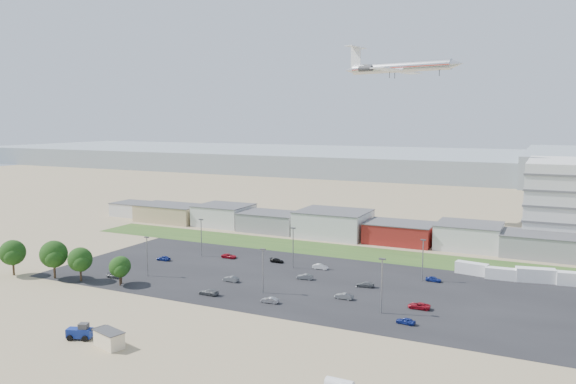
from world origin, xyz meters
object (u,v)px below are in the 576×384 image
Objects in this scene: parked_car_2 at (406,321)px; telehandler at (80,331)px; parked_car_13 at (270,300)px; parked_car_12 at (365,284)px; parked_car_3 at (209,292)px; parked_car_9 at (229,256)px; portable_shed at (109,339)px; parked_car_4 at (231,279)px; tree_far_left at (13,255)px; parked_car_7 at (305,277)px; airliner at (400,67)px; parked_car_0 at (419,306)px; parked_car_8 at (434,279)px; box_trailer_a at (472,268)px; parked_car_11 at (320,267)px; parked_car_1 at (344,296)px; parked_car_10 at (114,276)px; parked_car_5 at (164,258)px; parked_car_6 at (277,261)px.

telehandler is at bearing -51.50° from parked_car_2.
parked_car_12 is at bearing 140.52° from parked_car_13.
parked_car_9 is (-12.99, 29.52, -0.06)m from parked_car_3.
parked_car_13 is (13.63, 31.34, -0.77)m from portable_shed.
parked_car_2 is 0.79× the size of parked_car_3.
parked_car_12 is at bearing 110.51° from parked_car_4.
telehandler is (-6.89, 0.33, 0.04)m from portable_shed.
tree_far_left is 70.45m from parked_car_7.
airliner is 10.05× the size of parked_car_0.
parked_car_0 is 1.24× the size of parked_car_8.
parked_car_7 is (64.95, 26.96, -4.24)m from tree_far_left.
portable_shed is 0.72× the size of box_trailer_a.
parked_car_4 reaches higher than parked_car_12.
parked_car_7 is 0.99× the size of parked_car_11.
parked_car_0 is at bearing 105.78° from parked_car_13.
parked_car_1 is 1.00× the size of parked_car_4.
parked_car_5 is at bearing -2.80° from parked_car_10.
parked_car_3 is 1.15× the size of parked_car_4.
parked_car_8 is at bearing -87.36° from parked_car_9.
box_trailer_a is at bearing 176.85° from parked_car_2.
parked_car_10 is (-26.60, -9.38, -0.10)m from parked_car_4.
box_trailer_a is 40.89m from parked_car_7.
parked_car_12 is at bearing -138.06° from parked_car_2.
parked_car_1 is 1.11× the size of parked_car_2.
box_trailer_a reaches higher than parked_car_7.
parked_car_11 is at bearing -125.32° from parked_car_0.
telehandler is 1.52× the size of parked_car_3.
parked_car_0 is 43.90m from parked_car_3.
parked_car_7 is at bearing 145.29° from parked_car_3.
parked_car_1 reaches higher than parked_car_6.
portable_shed is 1.23× the size of parked_car_3.
box_trailer_a is at bearing 124.56° from parked_car_4.
telehandler reaches higher than parked_car_8.
box_trailer_a reaches higher than parked_car_8.
box_trailer_a is at bearing 101.06° from parked_car_5.
parked_car_5 is at bearing -125.30° from parked_car_3.
parked_car_6 is at bearing -138.58° from parked_car_7.
telehandler is 1.75× the size of parked_car_1.
parked_car_8 reaches higher than parked_car_10.
parked_car_5 is at bearing -99.23° from parked_car_2.
parked_car_11 is (41.03, 9.94, 0.00)m from parked_car_5.
parked_car_0 reaches higher than parked_car_6.
parked_car_3 is at bearing 179.48° from parked_car_6.
parked_car_5 reaches higher than parked_car_10.
parked_car_3 is 1.20× the size of parked_car_13.
parked_car_3 is 34.75m from parked_car_12.
parked_car_0 is (27.51, -87.90, -54.81)m from airliner.
telehandler is at bearing -118.26° from box_trailer_a.
parked_car_12 is (55.96, 18.72, 0.06)m from parked_car_10.
parked_car_1 is 10.23m from parked_car_12.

